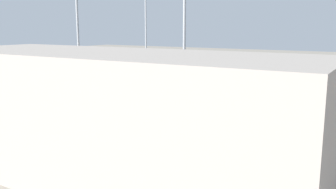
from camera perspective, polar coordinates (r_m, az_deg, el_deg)
name	(u,v)px	position (r m, az deg, el deg)	size (l,w,h in m)	color
ground_plane	(208,107)	(77.79, 6.26, -1.87)	(400.00, 400.00, 0.00)	gray
track_bed_0	(235,95)	(91.33, 10.28, -0.10)	(140.00, 2.80, 0.12)	#4C443D
track_bed_1	(227,98)	(86.76, 9.08, -0.61)	(140.00, 2.80, 0.12)	#3D3833
track_bed_2	(218,102)	(82.24, 7.75, -1.19)	(140.00, 2.80, 0.12)	#4C443D
track_bed_3	(208,106)	(77.78, 6.26, -1.82)	(140.00, 2.80, 0.12)	#4C443D
track_bed_4	(198,111)	(73.39, 4.59, -2.53)	(140.00, 2.80, 0.12)	#4C443D
track_bed_5	(185,116)	(69.08, 2.71, -3.33)	(140.00, 2.80, 0.12)	#4C443D
track_bed_6	(172,122)	(64.87, 0.58, -4.23)	(140.00, 2.80, 0.12)	#4C443D
train_on_track_6	(148,108)	(67.02, -3.07, -2.03)	(139.00, 3.06, 4.40)	maroon
train_on_track_1	(204,86)	(88.64, 5.66, 1.37)	(95.60, 3.06, 5.00)	#B7BABF
light_mast_0	(146,17)	(106.66, -3.48, 11.92)	(2.80, 0.70, 30.82)	#9EA0A5
light_mast_1	(77,5)	(72.66, -13.95, 13.31)	(2.80, 0.70, 33.10)	#9EA0A5
light_mast_3	(184,24)	(58.41, 2.56, 10.87)	(2.80, 0.70, 26.49)	#9EA0A5
maintenance_shed	(111,116)	(40.33, -8.79, -3.37)	(44.88, 15.81, 13.89)	#9E9389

